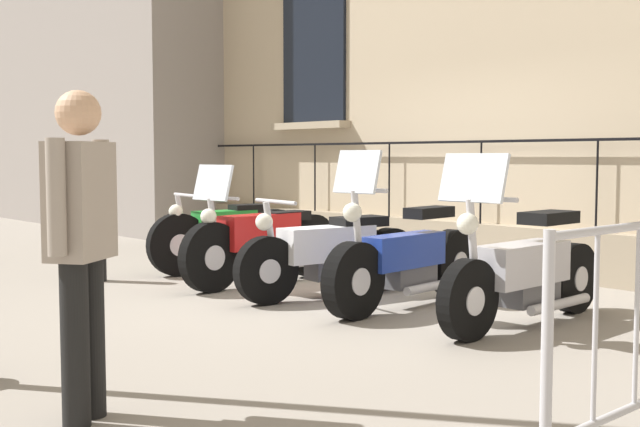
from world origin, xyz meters
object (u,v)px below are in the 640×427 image
(motorcycle_white, at_px, (331,254))
(pedestrian_standing, at_px, (81,237))
(motorcycle_silver, at_px, (524,272))
(motorcycle_green, at_px, (228,236))
(bollard, at_px, (98,238))
(motorcycle_blue, at_px, (406,261))
(motorcycle_red, at_px, (263,242))

(motorcycle_white, height_order, pedestrian_standing, pedestrian_standing)
(motorcycle_silver, bearing_deg, motorcycle_white, -83.22)
(motorcycle_green, xyz_separation_m, motorcycle_white, (0.22, 1.99, -0.01))
(pedestrian_standing, bearing_deg, bollard, -117.37)
(motorcycle_blue, height_order, motorcycle_silver, motorcycle_blue)
(motorcycle_blue, bearing_deg, motorcycle_silver, 95.16)
(motorcycle_green, relative_size, pedestrian_standing, 1.17)
(bollard, height_order, pedestrian_standing, pedestrian_standing)
(motorcycle_white, bearing_deg, motorcycle_blue, 98.98)
(motorcycle_silver, bearing_deg, motorcycle_green, -89.78)
(motorcycle_white, distance_m, pedestrian_standing, 3.80)
(motorcycle_green, xyz_separation_m, motorcycle_red, (0.25, 0.98, 0.03))
(motorcycle_blue, distance_m, pedestrian_standing, 3.63)
(motorcycle_white, bearing_deg, motorcycle_red, -88.07)
(motorcycle_blue, bearing_deg, pedestrian_standing, 14.45)
(pedestrian_standing, bearing_deg, motorcycle_blue, -165.55)
(motorcycle_green, relative_size, motorcycle_blue, 0.92)
(motorcycle_silver, bearing_deg, pedestrian_standing, -3.97)
(motorcycle_white, height_order, motorcycle_blue, motorcycle_blue)
(motorcycle_red, height_order, motorcycle_blue, motorcycle_blue)
(motorcycle_blue, xyz_separation_m, motorcycle_silver, (-0.10, 1.14, 0.02))
(motorcycle_red, xyz_separation_m, pedestrian_standing, (3.31, 2.75, 0.50))
(motorcycle_white, xyz_separation_m, bollard, (1.22, -2.37, 0.05))
(motorcycle_green, height_order, bollard, motorcycle_green)
(motorcycle_silver, relative_size, bollard, 2.30)
(motorcycle_white, distance_m, motorcycle_blue, 0.85)
(motorcycle_white, distance_m, motorcycle_silver, 2.00)
(motorcycle_white, distance_m, bollard, 2.67)
(motorcycle_red, height_order, pedestrian_standing, pedestrian_standing)
(motorcycle_blue, height_order, pedestrian_standing, pedestrian_standing)
(motorcycle_green, distance_m, motorcycle_white, 2.00)
(motorcycle_blue, relative_size, motorcycle_silver, 1.00)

